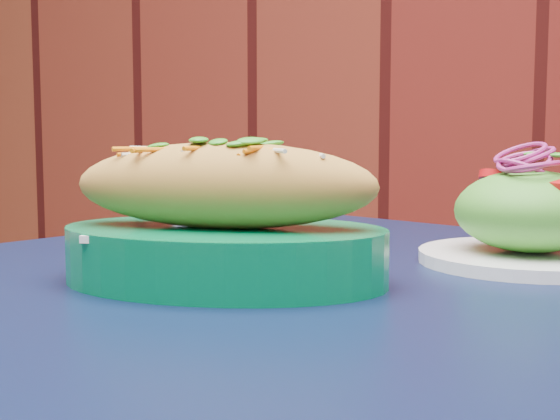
% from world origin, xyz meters
% --- Properties ---
extents(cafe_table, '(1.01, 1.01, 0.75)m').
position_xyz_m(cafe_table, '(0.35, 1.59, 0.66)').
color(cafe_table, black).
rests_on(cafe_table, ground).
extents(banh_mi_basket, '(0.31, 0.24, 0.13)m').
position_xyz_m(banh_mi_basket, '(0.29, 1.52, 0.80)').
color(banh_mi_basket, '#01663A').
rests_on(banh_mi_basket, cafe_table).
extents(salad_plate, '(0.21, 0.21, 0.12)m').
position_xyz_m(salad_plate, '(0.52, 1.73, 0.79)').
color(salad_plate, white).
rests_on(salad_plate, cafe_table).
extents(water_glass, '(0.07, 0.07, 0.11)m').
position_xyz_m(water_glass, '(0.14, 1.74, 0.80)').
color(water_glass, silver).
rests_on(water_glass, cafe_table).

